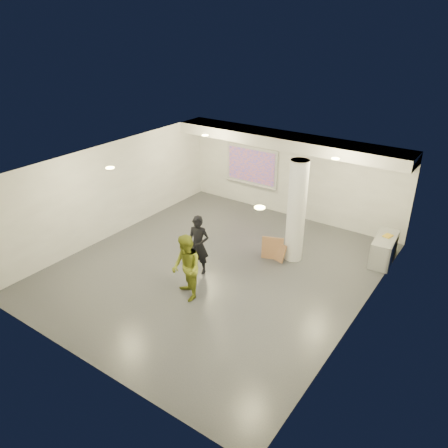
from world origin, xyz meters
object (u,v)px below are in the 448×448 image
Objects in this scene: column at (296,211)px; credenza at (384,249)px; projection_screen at (252,166)px; man at (186,268)px; woman at (198,245)px.

column is 2.81m from credenza.
credenza is (2.22, 1.32, -1.11)m from column.
projection_screen reaches higher than man.
column is 1.43× the size of projection_screen.
projection_screen is 1.22× the size of man.
column is at bearing -154.71° from credenza.
column is at bearing 100.95° from man.
column reaches higher than woman.
woman is (1.29, -4.83, -0.69)m from projection_screen.
credenza is at bearing -14.10° from projection_screen.
woman is (-4.03, -3.49, 0.45)m from credenza.
projection_screen is 1.57× the size of credenza.
woman is 1.24m from man.
man is at bearing -82.71° from woman.
credenza is (5.32, -1.34, -1.14)m from projection_screen.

